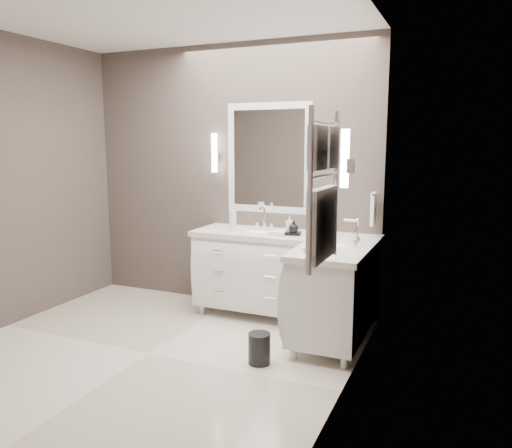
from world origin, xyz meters
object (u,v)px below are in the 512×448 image
at_px(vanity_back, 258,267).
at_px(towel_ladder, 323,198).
at_px(vanity_right, 337,286).
at_px(waste_bin, 259,348).

height_order(vanity_back, towel_ladder, towel_ladder).
relative_size(vanity_right, towel_ladder, 1.38).
bearing_deg(vanity_right, towel_ladder, -80.16).
height_order(vanity_back, waste_bin, vanity_back).
relative_size(vanity_back, vanity_right, 1.00).
height_order(towel_ladder, waste_bin, towel_ladder).
xyz_separation_m(vanity_right, waste_bin, (-0.43, -0.71, -0.36)).
bearing_deg(vanity_back, waste_bin, -66.50).
relative_size(vanity_right, waste_bin, 5.08).
xyz_separation_m(vanity_back, waste_bin, (0.45, -1.03, -0.36)).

